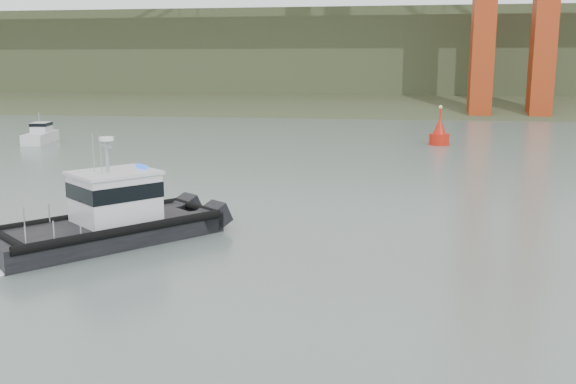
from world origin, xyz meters
name	(u,v)px	position (x,y,z in m)	size (l,w,h in m)	color
ground	(212,305)	(0.00, 0.00, 0.00)	(400.00, 400.00, 0.00)	slate
headlands	(364,67)	(0.00, 125.50, 7.05)	(500.00, 105.36, 27.12)	#333E23
patrol_boat	(110,215)	(-6.17, 6.42, 1.16)	(8.78, 9.53, 4.63)	black
motorboat	(41,135)	(-27.72, 38.90, 0.77)	(2.88, 5.83, 3.07)	silver
nav_buoy	(439,134)	(10.19, 43.06, 1.03)	(1.88, 1.88, 3.92)	red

